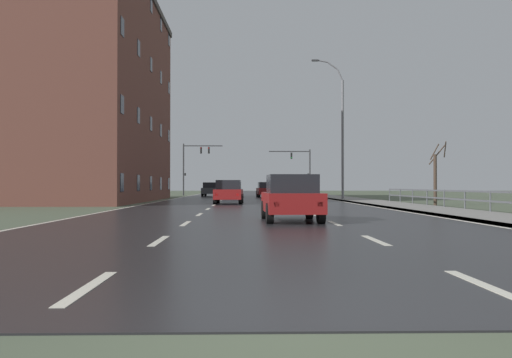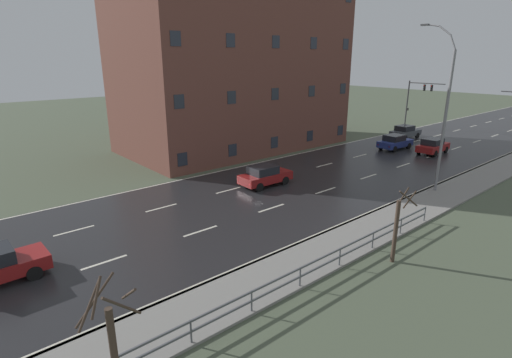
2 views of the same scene
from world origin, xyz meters
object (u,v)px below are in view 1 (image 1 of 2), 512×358
at_px(car_far_right, 229,192).
at_px(car_mid_centre, 266,190).
at_px(car_near_left, 231,190).
at_px(traffic_signal_left, 193,160).
at_px(street_lamp_midground, 341,131).
at_px(traffic_signal_right, 302,165).
at_px(car_near_right, 211,189).
at_px(car_distant, 291,198).
at_px(brick_building, 70,96).

distance_m(car_far_right, car_mid_centre, 20.08).
relative_size(car_far_right, car_near_left, 0.99).
xyz_separation_m(traffic_signal_left, car_mid_centre, (8.54, -11.69, -3.55)).
relative_size(traffic_signal_left, car_far_right, 1.54).
relative_size(traffic_signal_left, car_near_left, 1.52).
height_order(street_lamp_midground, car_far_right, street_lamp_midground).
distance_m(traffic_signal_right, car_mid_centre, 14.69).
distance_m(street_lamp_midground, car_near_right, 20.61).
height_order(car_far_right, car_distant, same).
bearing_deg(car_distant, car_near_right, 95.52).
height_order(car_mid_centre, car_near_left, same).
distance_m(car_mid_centre, brick_building, 21.78).
bearing_deg(street_lamp_midground, car_near_left, 132.18).
bearing_deg(car_near_left, street_lamp_midground, -44.76).
bearing_deg(car_mid_centre, street_lamp_midground, -65.90).
height_order(car_distant, car_mid_centre, same).
distance_m(traffic_signal_right, brick_building, 34.00).
bearing_deg(car_distant, brick_building, 120.13).
distance_m(car_distant, car_near_left, 36.58).
distance_m(street_lamp_midground, car_far_right, 13.25).
distance_m(traffic_signal_left, car_distant, 50.08).
bearing_deg(car_near_left, car_near_right, 113.84).
xyz_separation_m(traffic_signal_right, brick_building, (-20.95, -26.42, 4.37)).
bearing_deg(car_far_right, car_near_left, 92.46).
distance_m(traffic_signal_left, car_far_right, 32.13).
height_order(traffic_signal_left, car_near_left, traffic_signal_left).
xyz_separation_m(street_lamp_midground, car_far_right, (-8.93, -8.51, -4.85)).
distance_m(car_near_right, brick_building, 21.91).
distance_m(street_lamp_midground, car_distant, 27.54).
bearing_deg(street_lamp_midground, brick_building, -175.50).
distance_m(traffic_signal_right, car_distant, 51.50).
bearing_deg(car_far_right, street_lamp_midground, 45.33).
bearing_deg(car_mid_centre, car_near_left, -163.91).
relative_size(car_near_right, car_distant, 1.01).
height_order(traffic_signal_left, car_near_right, traffic_signal_left).
distance_m(car_mid_centre, car_near_left, 3.71).
relative_size(car_distant, car_mid_centre, 0.99).
bearing_deg(car_mid_centre, traffic_signal_right, 66.67).
height_order(traffic_signal_left, car_far_right, traffic_signal_left).
relative_size(traffic_signal_right, car_far_right, 1.40).
height_order(car_distant, brick_building, brick_building).
xyz_separation_m(car_far_right, car_mid_centre, (3.28, 19.81, 0.00)).
xyz_separation_m(traffic_signal_right, car_near_right, (-11.01, -8.36, -3.05)).
bearing_deg(car_near_right, car_near_left, -65.88).
bearing_deg(car_mid_centre, car_distant, -93.55).
xyz_separation_m(traffic_signal_right, car_far_right, (-8.40, -33.23, -3.05)).
relative_size(traffic_signal_right, car_near_right, 1.38).
relative_size(car_near_right, car_mid_centre, 1.01).
bearing_deg(brick_building, car_near_left, 43.81).
bearing_deg(traffic_signal_right, car_far_right, -104.18).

